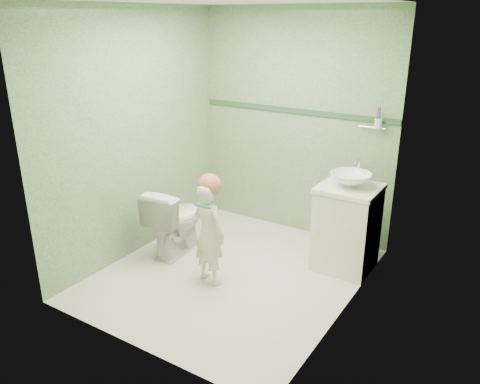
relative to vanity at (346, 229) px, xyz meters
The scene contains 12 objects.
ground 1.16m from the vanity, 140.19° to the right, with size 2.50×2.50×0.00m, color beige.
room_shell 1.35m from the vanity, 140.19° to the right, with size 2.50×2.54×2.40m.
trim_stripe 1.38m from the vanity, 147.36° to the left, with size 2.20×0.02×0.05m, color #305335.
vanity is the anchor object (origin of this frame).
counter 0.41m from the vanity, ahead, with size 0.54×0.52×0.04m, color white.
basin 0.49m from the vanity, ahead, with size 0.37×0.37×0.13m, color white.
faucet 0.60m from the vanity, 90.00° to the left, with size 0.03×0.13×0.18m.
cup_holder 1.05m from the vanity, 83.76° to the left, with size 0.26×0.07×0.21m.
toilet 1.69m from the vanity, 159.09° to the right, with size 0.39×0.69×0.70m, color white.
toddler 1.31m from the vanity, 136.13° to the right, with size 0.35×0.23×0.96m, color beige.
hair_cap 1.39m from the vanity, 136.94° to the right, with size 0.21×0.21×0.21m, color #B55E45.
teal_toothbrush 1.43m from the vanity, 130.67° to the right, with size 0.11×0.14×0.08m.
Camera 1 is at (2.17, -3.28, 2.29)m, focal length 35.62 mm.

